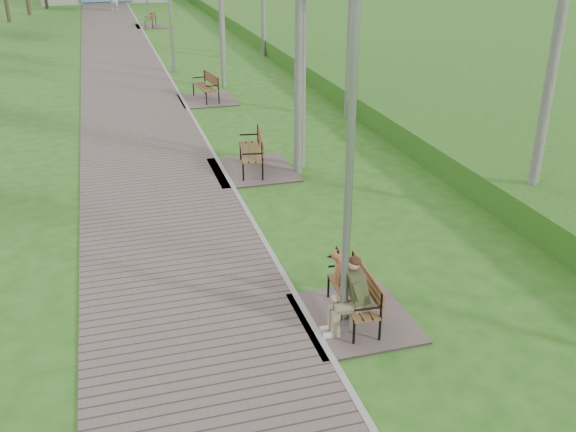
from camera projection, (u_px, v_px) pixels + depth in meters
name	position (u px, v px, depth m)	size (l,w,h in m)	color
ground	(334.00, 364.00, 9.14)	(120.00, 120.00, 0.00)	#296417
walkway	(124.00, 71.00, 27.48)	(3.50, 67.00, 0.04)	#695955
kerb	(165.00, 69.00, 27.92)	(0.10, 67.00, 0.05)	#999993
embankment	(429.00, 61.00, 29.69)	(14.00, 70.00, 1.60)	#508A32
bench_main	(351.00, 298.00, 9.96)	(1.73, 1.92, 1.51)	#695955
bench_second	(251.00, 162.00, 16.26)	(2.02, 2.24, 1.24)	#695955
bench_third	(206.00, 94.00, 22.82)	(1.92, 2.14, 1.18)	#695955
bench_far	(151.00, 23.00, 39.62)	(1.88, 2.09, 1.16)	#695955
lamp_post_near	(349.00, 188.00, 8.84)	(0.20, 0.20, 5.14)	gray
lamp_post_second	(170.00, 15.00, 26.41)	(0.20, 0.20, 5.06)	gray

